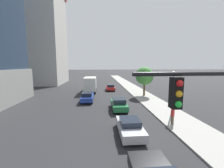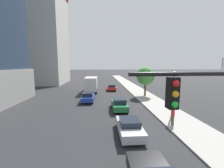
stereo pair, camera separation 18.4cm
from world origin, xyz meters
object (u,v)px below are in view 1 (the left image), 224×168
(car_blue, at_px, (87,97))
(pedestrian_red_shirt, at_px, (173,116))
(construction_building, at_px, (42,29))
(car_silver, at_px, (130,127))
(street_tree, at_px, (144,76))
(box_truck, at_px, (90,84))
(car_green, at_px, (119,104))
(car_red, at_px, (110,87))
(street_lamp, at_px, (173,86))

(car_blue, xyz_separation_m, pedestrian_red_shirt, (9.02, -10.29, 0.24))
(construction_building, distance_m, car_blue, 33.80)
(car_silver, relative_size, pedestrian_red_shirt, 2.52)
(car_blue, bearing_deg, street_tree, 16.69)
(car_blue, distance_m, box_truck, 8.23)
(car_green, bearing_deg, box_truck, 109.25)
(construction_building, height_order, car_red, construction_building)
(construction_building, relative_size, street_lamp, 7.92)
(car_red, distance_m, box_truck, 5.01)
(car_red, bearing_deg, car_green, -90.00)
(construction_building, height_order, car_silver, construction_building)
(car_silver, height_order, box_truck, box_truck)
(car_red, xyz_separation_m, car_green, (-0.00, -14.79, 0.07))
(car_green, bearing_deg, pedestrian_red_shirt, -50.72)
(street_tree, bearing_deg, street_lamp, -89.53)
(pedestrian_red_shirt, bearing_deg, car_blue, 131.24)
(car_green, relative_size, car_silver, 1.04)
(street_tree, bearing_deg, car_blue, -163.31)
(car_green, height_order, car_blue, car_blue)
(car_red, relative_size, car_blue, 0.87)
(car_green, xyz_separation_m, car_silver, (0.00, -6.89, -0.09))
(street_lamp, distance_m, car_silver, 7.96)
(car_green, bearing_deg, street_lamp, -22.60)
(construction_building, bearing_deg, car_red, -36.39)
(street_tree, bearing_deg, box_truck, 154.24)
(car_green, bearing_deg, car_silver, -90.00)
(street_lamp, height_order, car_silver, street_lamp)
(car_blue, height_order, box_truck, box_truck)
(car_silver, relative_size, box_truck, 0.60)
(construction_building, xyz_separation_m, car_green, (20.36, -29.79, -16.33))
(car_red, distance_m, car_blue, 10.97)
(car_blue, bearing_deg, car_red, 65.66)
(construction_building, distance_m, car_red, 30.14)
(construction_building, height_order, box_truck, construction_building)
(construction_building, bearing_deg, pedestrian_red_shirt, -54.84)
(car_silver, xyz_separation_m, pedestrian_red_shirt, (4.50, 1.38, 0.33))
(box_truck, bearing_deg, street_tree, -25.76)
(car_green, distance_m, box_truck, 13.76)
(car_red, height_order, car_silver, car_red)
(street_tree, relative_size, car_red, 1.35)
(street_lamp, height_order, box_truck, street_lamp)
(car_red, bearing_deg, box_truck, -157.92)
(construction_building, distance_m, car_green, 39.61)
(street_lamp, xyz_separation_m, pedestrian_red_shirt, (-1.49, -3.01, -2.51))
(construction_building, xyz_separation_m, car_red, (20.36, -15.00, -16.40))
(street_tree, distance_m, car_green, 10.35)
(construction_building, relative_size, box_truck, 5.65)
(car_green, relative_size, car_blue, 0.95)
(street_tree, xyz_separation_m, box_truck, (-10.43, 5.03, -2.02))
(street_tree, bearing_deg, construction_building, 140.21)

